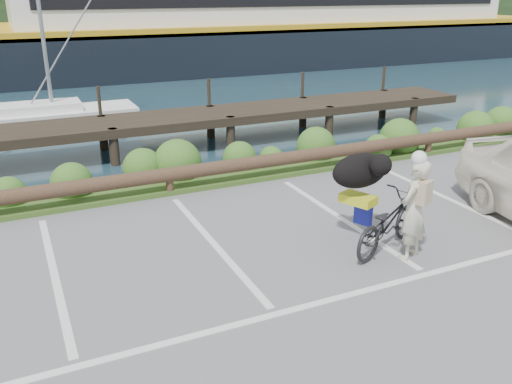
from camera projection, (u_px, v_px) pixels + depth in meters
ground at (263, 300)px, 7.63m from camera, size 72.00×72.00×0.00m
harbor_backdrop at (20, 21)px, 74.50m from camera, size 170.00×160.00×30.00m
vegetation_strip at (161, 182)px, 12.11m from camera, size 34.00×1.60×0.10m
log_rail at (170, 195)px, 11.54m from camera, size 32.00×0.30×0.60m
bicycle at (387, 223)px, 8.95m from camera, size 1.94×1.31×0.96m
cyclist at (413, 210)px, 8.56m from camera, size 0.72×0.61×1.66m
dog at (360, 171)px, 9.05m from camera, size 0.88×1.15×0.60m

